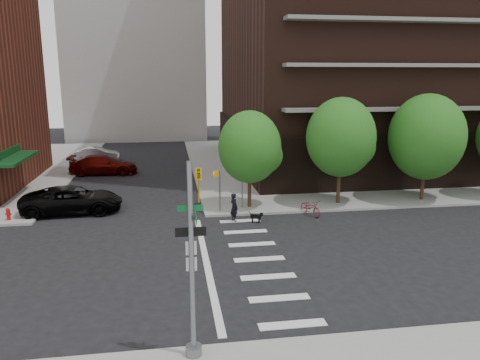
% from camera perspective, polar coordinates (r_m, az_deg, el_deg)
% --- Properties ---
extents(ground, '(120.00, 120.00, 0.00)m').
position_cam_1_polar(ground, '(22.01, -5.44, -10.04)').
color(ground, black).
rests_on(ground, ground).
extents(sidewalk_ne, '(39.00, 33.00, 0.15)m').
position_cam_1_polar(sidewalk_ne, '(49.52, 17.21, 2.32)').
color(sidewalk_ne, gray).
rests_on(sidewalk_ne, ground).
extents(crosswalk, '(3.85, 13.00, 0.01)m').
position_cam_1_polar(crosswalk, '(22.22, 0.34, -9.74)').
color(crosswalk, silver).
rests_on(crosswalk, ground).
extents(tree_a, '(4.00, 4.00, 5.90)m').
position_cam_1_polar(tree_a, '(29.56, 1.18, 4.04)').
color(tree_a, '#301E11').
rests_on(tree_a, sidewalk_ne).
extents(tree_b, '(4.50, 4.50, 6.65)m').
position_cam_1_polar(tree_b, '(31.08, 12.19, 5.11)').
color(tree_b, '#301E11').
rests_on(tree_b, sidewalk_ne).
extents(tree_c, '(5.00, 5.00, 6.80)m').
position_cam_1_polar(tree_c, '(33.70, 21.80, 4.89)').
color(tree_c, '#301E11').
rests_on(tree_c, sidewalk_ne).
extents(traffic_signal, '(0.90, 0.75, 6.00)m').
position_cam_1_polar(traffic_signal, '(14.05, -5.74, -11.67)').
color(traffic_signal, slate).
rests_on(traffic_signal, sidewalk_s).
extents(pedestrian_signal, '(2.18, 0.67, 2.60)m').
position_cam_1_polar(pedestrian_signal, '(29.17, -1.90, -0.47)').
color(pedestrian_signal, slate).
rests_on(pedestrian_signal, sidewalk_ne).
extents(fire_hydrant, '(0.24, 0.24, 0.73)m').
position_cam_1_polar(fire_hydrant, '(30.68, -26.41, -3.66)').
color(fire_hydrant, '#A50C0C').
rests_on(fire_hydrant, sidewalk_nw).
extents(parked_car_black, '(3.14, 6.23, 1.69)m').
position_cam_1_polar(parked_car_black, '(31.11, -19.78, -2.30)').
color(parked_car_black, black).
rests_on(parked_car_black, ground).
extents(parked_car_maroon, '(2.66, 5.92, 1.68)m').
position_cam_1_polar(parked_car_maroon, '(42.53, -16.30, 1.80)').
color(parked_car_maroon, '#420603').
rests_on(parked_car_maroon, ground).
extents(parked_car_silver, '(1.52, 4.30, 1.41)m').
position_cam_1_polar(parked_car_silver, '(49.41, -16.98, 3.06)').
color(parked_car_silver, silver).
rests_on(parked_car_silver, ground).
extents(scooter, '(1.28, 2.02, 1.00)m').
position_cam_1_polar(scooter, '(29.22, 8.60, -3.32)').
color(scooter, maroon).
rests_on(scooter, ground).
extents(dog_walker, '(0.74, 0.63, 1.71)m').
position_cam_1_polar(dog_walker, '(27.62, -0.73, -3.35)').
color(dog_walker, black).
rests_on(dog_walker, ground).
extents(dog, '(0.73, 0.46, 0.62)m').
position_cam_1_polar(dog, '(27.49, 2.02, -4.45)').
color(dog, black).
rests_on(dog, ground).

